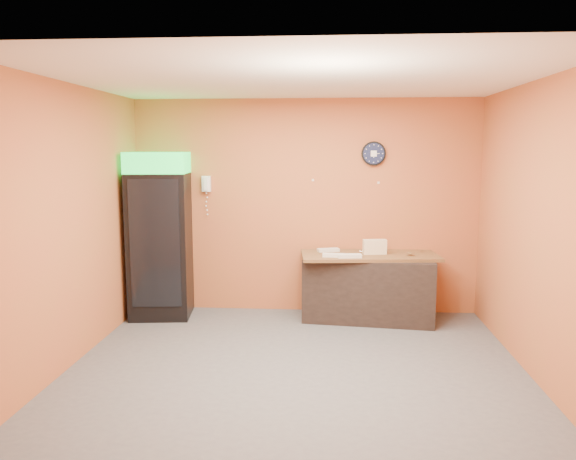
{
  "coord_description": "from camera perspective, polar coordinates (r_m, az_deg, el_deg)",
  "views": [
    {
      "loc": [
        0.3,
        -5.35,
        2.16
      ],
      "look_at": [
        -0.13,
        0.6,
        1.29
      ],
      "focal_mm": 35.0,
      "sensor_mm": 36.0,
      "label": 1
    }
  ],
  "objects": [
    {
      "name": "wall_clock",
      "position": [
        7.34,
        8.69,
        7.69
      ],
      "size": [
        0.31,
        0.06,
        0.31
      ],
      "color": "black",
      "rests_on": "back_wall"
    },
    {
      "name": "right_wall",
      "position": [
        5.74,
        23.91,
        -0.02
      ],
      "size": [
        0.02,
        4.0,
        2.8
      ],
      "primitive_type": "cube",
      "color": "#B25432",
      "rests_on": "floor"
    },
    {
      "name": "floor",
      "position": [
        5.77,
        0.85,
        -13.66
      ],
      "size": [
        4.5,
        4.5,
        0.0
      ],
      "primitive_type": "plane",
      "color": "#47474C",
      "rests_on": "ground"
    },
    {
      "name": "kitchen_tool",
      "position": [
        7.23,
        8.42,
        -2.04
      ],
      "size": [
        0.06,
        0.06,
        0.06
      ],
      "primitive_type": "cylinder",
      "color": "silver",
      "rests_on": "butcher_paper"
    },
    {
      "name": "wall_phone",
      "position": [
        7.48,
        -8.3,
        4.66
      ],
      "size": [
        0.11,
        0.1,
        0.21
      ],
      "color": "white",
      "rests_on": "back_wall"
    },
    {
      "name": "wrapped_sandwich_left",
      "position": [
        6.89,
        4.65,
        -2.57
      ],
      "size": [
        0.27,
        0.12,
        0.04
      ],
      "primitive_type": "cube",
      "rotation": [
        0.0,
        0.0,
        -0.04
      ],
      "color": "silver",
      "rests_on": "butcher_paper"
    },
    {
      "name": "wrapped_sandwich_mid",
      "position": [
        6.86,
        6.28,
        -2.63
      ],
      "size": [
        0.3,
        0.15,
        0.04
      ],
      "primitive_type": "cube",
      "rotation": [
        0.0,
        0.0,
        0.12
      ],
      "color": "silver",
      "rests_on": "butcher_paper"
    },
    {
      "name": "back_wall",
      "position": [
        7.39,
        1.76,
        2.38
      ],
      "size": [
        4.5,
        0.02,
        2.8
      ],
      "primitive_type": "cube",
      "color": "#B25432",
      "rests_on": "floor"
    },
    {
      "name": "ceiling",
      "position": [
        5.4,
        0.91,
        15.11
      ],
      "size": [
        4.5,
        4.0,
        0.02
      ],
      "primitive_type": "cube",
      "color": "white",
      "rests_on": "back_wall"
    },
    {
      "name": "wrapped_sandwich_right",
      "position": [
        7.24,
        4.12,
        -2.04
      ],
      "size": [
        0.29,
        0.19,
        0.04
      ],
      "primitive_type": "cube",
      "rotation": [
        0.0,
        0.0,
        0.32
      ],
      "color": "silver",
      "rests_on": "butcher_paper"
    },
    {
      "name": "beverage_cooler",
      "position": [
        7.36,
        -12.97,
        -0.73
      ],
      "size": [
        0.82,
        0.83,
        2.11
      ],
      "rotation": [
        0.0,
        0.0,
        0.11
      ],
      "color": "black",
      "rests_on": "floor"
    },
    {
      "name": "butcher_paper",
      "position": [
        7.14,
        8.28,
        -2.58
      ],
      "size": [
        1.76,
        0.87,
        0.04
      ],
      "primitive_type": "cube",
      "rotation": [
        0.0,
        0.0,
        0.09
      ],
      "color": "brown",
      "rests_on": "prep_counter"
    },
    {
      "name": "left_wall",
      "position": [
        5.97,
        -21.21,
        0.43
      ],
      "size": [
        0.02,
        4.0,
        2.8
      ],
      "primitive_type": "cube",
      "color": "#B25432",
      "rests_on": "floor"
    },
    {
      "name": "sub_roll_stack",
      "position": [
        7.11,
        8.81,
        -1.7
      ],
      "size": [
        0.3,
        0.15,
        0.18
      ],
      "rotation": [
        0.0,
        0.0,
        0.17
      ],
      "color": "beige",
      "rests_on": "butcher_paper"
    },
    {
      "name": "prep_counter",
      "position": [
        7.23,
        8.21,
        -5.87
      ],
      "size": [
        1.68,
        0.89,
        0.81
      ],
      "primitive_type": "cube",
      "rotation": [
        0.0,
        0.0,
        -0.11
      ],
      "color": "black",
      "rests_on": "floor"
    }
  ]
}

